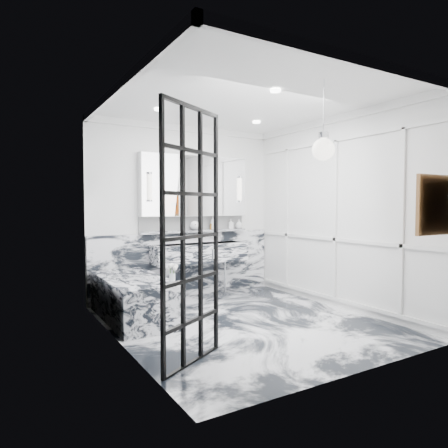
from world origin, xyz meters
TOP-DOWN VIEW (x-y plane):
  - floor at (0.00, 0.00)m, footprint 3.60×3.60m
  - ceiling at (0.00, 0.00)m, footprint 3.60×3.60m
  - wall_back at (0.00, 1.80)m, footprint 3.60×0.00m
  - wall_front at (0.00, -1.80)m, footprint 3.60×0.00m
  - wall_left at (-1.60, 0.00)m, footprint 0.00×3.60m
  - wall_right at (1.60, 0.00)m, footprint 0.00×3.60m
  - marble_clad_back at (0.00, 1.78)m, footprint 3.18×0.05m
  - marble_clad_left at (-1.59, 0.00)m, footprint 0.02×3.56m
  - panel_molding at (1.58, 0.00)m, footprint 0.03×3.40m
  - soap_bottle_a at (0.48, 1.71)m, footprint 0.11×0.11m
  - soap_bottle_b at (0.83, 1.71)m, footprint 0.10×0.10m
  - soap_bottle_c at (1.00, 1.71)m, footprint 0.14×0.14m
  - face_pot at (0.13, 1.71)m, footprint 0.15×0.15m
  - amber_bottle at (0.45, 1.71)m, footprint 0.04×0.04m
  - flower_vase at (-0.89, 0.28)m, footprint 0.07×0.07m
  - crittall_door at (-1.16, -0.83)m, footprint 0.78×0.47m
  - artwork at (1.20, -1.76)m, footprint 0.52×0.05m
  - pendant_light at (0.08, -1.27)m, footprint 0.22×0.22m
  - trough_sink at (0.15, 1.55)m, footprint 1.60×0.45m
  - ledge at (0.15, 1.72)m, footprint 1.90×0.14m
  - subway_tile at (0.15, 1.78)m, footprint 1.90×0.03m
  - mirror_cabinet at (0.15, 1.73)m, footprint 1.90×0.16m
  - sconce_left at (-0.67, 1.63)m, footprint 0.07×0.07m
  - sconce_right at (0.97, 1.63)m, footprint 0.07×0.07m
  - bathtub at (-1.18, 0.90)m, footprint 0.75×1.65m

SIDE VIEW (x-z plane):
  - floor at x=0.00m, z-range 0.00..0.00m
  - bathtub at x=-1.18m, z-range 0.00..0.55m
  - marble_clad_back at x=0.00m, z-range 0.00..1.05m
  - flower_vase at x=-0.89m, z-range 0.55..0.67m
  - trough_sink at x=0.15m, z-range 0.58..0.88m
  - ledge at x=0.15m, z-range 1.05..1.09m
  - amber_bottle at x=0.45m, z-range 1.09..1.19m
  - face_pot at x=0.13m, z-range 1.09..1.24m
  - soap_bottle_c at x=1.00m, z-range 1.09..1.25m
  - soap_bottle_b at x=0.83m, z-range 1.09..1.26m
  - soap_bottle_a at x=0.48m, z-range 1.09..1.31m
  - crittall_door at x=-1.16m, z-range 0.00..2.41m
  - subway_tile at x=0.15m, z-range 1.09..1.32m
  - panel_molding at x=1.58m, z-range 0.15..2.45m
  - marble_clad_left at x=-1.59m, z-range 0.00..2.68m
  - wall_back at x=0.00m, z-range -0.40..3.20m
  - wall_front at x=0.00m, z-range -0.40..3.20m
  - wall_left at x=-1.60m, z-range -0.40..3.20m
  - wall_right at x=1.60m, z-range -0.40..3.20m
  - artwork at x=1.20m, z-range 1.24..1.76m
  - sconce_left at x=-0.67m, z-range 1.58..1.98m
  - sconce_right at x=0.97m, z-range 1.58..1.98m
  - mirror_cabinet at x=0.15m, z-range 1.32..2.32m
  - pendant_light at x=0.08m, z-range 1.94..2.16m
  - ceiling at x=0.00m, z-range 2.80..2.80m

